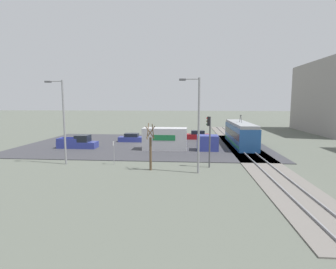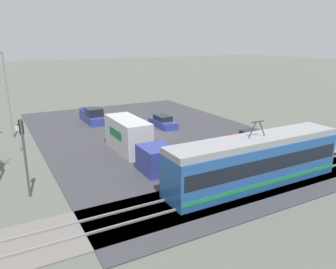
# 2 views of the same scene
# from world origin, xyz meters

# --- Properties ---
(ground_plane) EXTENTS (320.00, 320.00, 0.00)m
(ground_plane) POSITION_xyz_m (0.00, 0.00, 0.00)
(ground_plane) COLOR #565B51
(road_surface) EXTENTS (23.80, 37.19, 0.08)m
(road_surface) POSITION_xyz_m (0.00, 0.00, 0.04)
(road_surface) COLOR #38383D
(road_surface) RESTS_ON ground
(rail_bed) EXTENTS (59.26, 4.40, 0.22)m
(rail_bed) POSITION_xyz_m (0.00, 14.83, 0.05)
(rail_bed) COLOR slate
(rail_bed) RESTS_ON ground
(light_rail_tram) EXTENTS (13.93, 2.78, 4.66)m
(light_rail_tram) POSITION_xyz_m (-0.56, 14.83, 1.79)
(light_rail_tram) COLOR #235193
(light_rail_tram) RESTS_ON ground
(box_truck) EXTENTS (2.45, 10.44, 3.07)m
(box_truck) POSITION_xyz_m (4.57, 4.95, 1.49)
(box_truck) COLOR navy
(box_truck) RESTS_ON ground
(pickup_truck) EXTENTS (2.03, 5.61, 1.90)m
(pickup_truck) POSITION_xyz_m (4.23, -9.18, 0.80)
(pickup_truck) COLOR navy
(pickup_truck) RESTS_ON ground
(sedan_car_0) EXTENTS (1.80, 4.37, 1.41)m
(sedan_car_0) POSITION_xyz_m (-2.46, -2.79, 0.66)
(sedan_car_0) COLOR navy
(sedan_car_0) RESTS_ON ground
(sedan_car_1) EXTENTS (1.77, 4.60, 1.56)m
(sedan_car_1) POSITION_xyz_m (-6.41, 8.45, 0.72)
(sedan_car_1) COLOR maroon
(sedan_car_1) RESTS_ON ground
(traffic_light_pole) EXTENTS (0.28, 0.47, 5.27)m
(traffic_light_pole) POSITION_xyz_m (13.94, 8.97, 3.41)
(traffic_light_pole) COLOR #47474C
(traffic_light_pole) RESTS_ON ground
(street_tree) EXTENTS (1.11, 0.92, 4.67)m
(street_tree) POSITION_xyz_m (15.51, 3.14, 2.13)
(street_tree) COLOR brown
(street_tree) RESTS_ON ground
(street_lamp_near_crossing) EXTENTS (0.36, 1.95, 9.05)m
(street_lamp_near_crossing) POSITION_xyz_m (13.79, -6.64, 5.16)
(street_lamp_near_crossing) COLOR gray
(street_lamp_near_crossing) RESTS_ON ground
(street_lamp_mid_block) EXTENTS (0.36, 1.95, 8.96)m
(street_lamp_mid_block) POSITION_xyz_m (16.22, 7.64, 5.12)
(street_lamp_mid_block) COLOR gray
(street_lamp_mid_block) RESTS_ON ground
(no_parking_sign) EXTENTS (0.32, 0.08, 2.54)m
(no_parking_sign) POSITION_xyz_m (13.58, -1.14, 1.53)
(no_parking_sign) COLOR gray
(no_parking_sign) RESTS_ON ground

